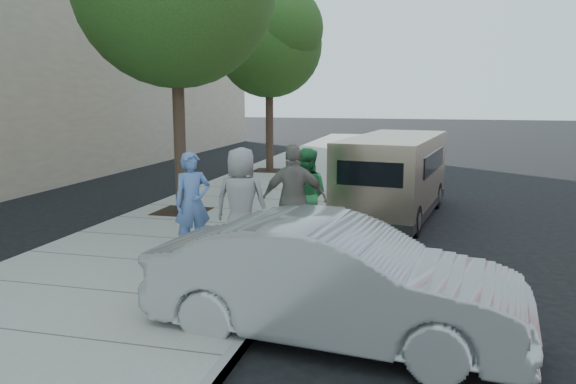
# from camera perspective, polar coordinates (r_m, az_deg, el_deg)

# --- Properties ---
(ground) EXTENTS (120.00, 120.00, 0.00)m
(ground) POSITION_cam_1_polar(r_m,az_deg,el_deg) (10.86, -4.98, -5.90)
(ground) COLOR black
(ground) RESTS_ON ground
(sidewalk) EXTENTS (5.00, 60.00, 0.15)m
(sidewalk) POSITION_cam_1_polar(r_m,az_deg,el_deg) (11.20, -9.84, -5.12)
(sidewalk) COLOR gray
(sidewalk) RESTS_ON ground
(curb_face) EXTENTS (0.12, 60.00, 0.16)m
(curb_face) POSITION_cam_1_polar(r_m,az_deg,el_deg) (10.46, 2.52, -6.06)
(curb_face) COLOR gray
(curb_face) RESTS_ON ground
(tree_far) EXTENTS (3.92, 3.80, 6.49)m
(tree_far) POSITION_cam_1_polar(r_m,az_deg,el_deg) (20.75, -1.81, 15.25)
(tree_far) COLOR black
(tree_far) RESTS_ON sidewalk
(parking_meter) EXTENTS (0.32, 0.18, 1.48)m
(parking_meter) POSITION_cam_1_polar(r_m,az_deg,el_deg) (9.79, 0.91, -0.26)
(parking_meter) COLOR gray
(parking_meter) RESTS_ON sidewalk
(van) EXTENTS (2.43, 5.49, 1.97)m
(van) POSITION_cam_1_polar(r_m,az_deg,el_deg) (13.74, 10.80, 1.76)
(van) COLOR tan
(van) RESTS_ON ground
(sedan) EXTENTS (4.67, 2.06, 1.49)m
(sedan) POSITION_cam_1_polar(r_m,az_deg,el_deg) (6.83, 4.76, -8.97)
(sedan) COLOR #A0A4A7
(sedan) RESTS_ON ground
(person_officer) EXTENTS (0.78, 0.75, 1.81)m
(person_officer) POSITION_cam_1_polar(r_m,az_deg,el_deg) (10.08, -9.68, -1.08)
(person_officer) COLOR #5B7EC2
(person_officer) RESTS_ON sidewalk
(person_green_shirt) EXTENTS (0.90, 0.72, 1.80)m
(person_green_shirt) POSITION_cam_1_polar(r_m,az_deg,el_deg) (10.71, 1.80, -0.31)
(person_green_shirt) COLOR #2F904C
(person_green_shirt) RESTS_ON sidewalk
(person_gray_shirt) EXTENTS (0.96, 0.64, 1.91)m
(person_gray_shirt) POSITION_cam_1_polar(r_m,az_deg,el_deg) (9.73, -4.76, -1.05)
(person_gray_shirt) COLOR gray
(person_gray_shirt) RESTS_ON sidewalk
(person_striped_polo) EXTENTS (1.23, 0.81, 1.95)m
(person_striped_polo) POSITION_cam_1_polar(r_m,az_deg,el_deg) (9.82, 0.63, -0.81)
(person_striped_polo) COLOR gray
(person_striped_polo) RESTS_ON sidewalk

